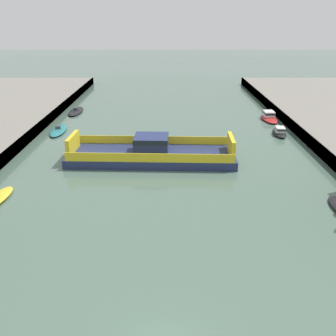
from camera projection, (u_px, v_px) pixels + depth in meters
chain_ferry at (153, 153)px, 49.22m from camera, size 21.57×7.92×3.31m
moored_boat_near_right at (60, 130)px, 61.63m from camera, size 2.74×7.46×1.00m
moored_boat_mid_left at (271, 117)px, 68.57m from camera, size 2.51×6.92×1.49m
moored_boat_far_left at (281, 132)px, 59.95m from camera, size 2.32×5.50×1.32m
moored_boat_upstream_a at (78, 111)px, 73.80m from camera, size 2.34×7.59×1.01m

